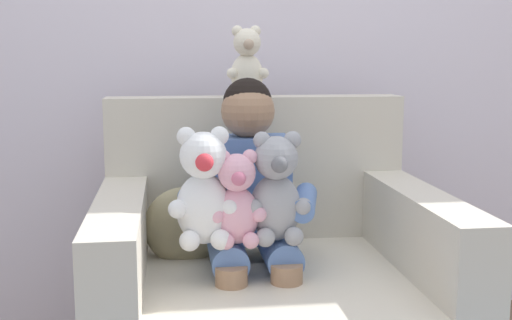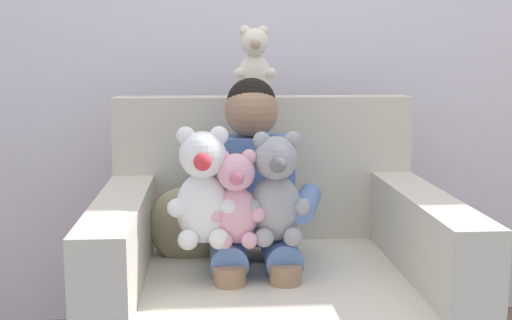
{
  "view_description": "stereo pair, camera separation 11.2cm",
  "coord_description": "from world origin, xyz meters",
  "px_view_note": "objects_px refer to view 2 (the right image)",
  "views": [
    {
      "loc": [
        -0.3,
        -1.9,
        1.07
      ],
      "look_at": [
        -0.06,
        -0.05,
        0.76
      ],
      "focal_mm": 46.07,
      "sensor_mm": 36.0,
      "label": 1
    },
    {
      "loc": [
        -0.19,
        -1.92,
        1.07
      ],
      "look_at": [
        -0.06,
        -0.05,
        0.76
      ],
      "focal_mm": 46.07,
      "sensor_mm": 36.0,
      "label": 2
    }
  ],
  "objects_px": {
    "plush_pink": "(236,201)",
    "plush_cream_on_backrest": "(255,64)",
    "plush_white": "(203,190)",
    "throw_pillow": "(188,225)",
    "seated_child": "(253,198)",
    "plush_grey": "(277,191)",
    "armchair": "(272,300)"
  },
  "relations": [
    {
      "from": "seated_child",
      "to": "throw_pillow",
      "type": "relative_size",
      "value": 3.17
    },
    {
      "from": "plush_pink",
      "to": "plush_white",
      "type": "relative_size",
      "value": 0.81
    },
    {
      "from": "armchair",
      "to": "plush_cream_on_backrest",
      "type": "height_order",
      "value": "plush_cream_on_backrest"
    },
    {
      "from": "throw_pillow",
      "to": "plush_cream_on_backrest",
      "type": "bearing_deg",
      "value": 42.5
    },
    {
      "from": "armchair",
      "to": "plush_cream_on_backrest",
      "type": "relative_size",
      "value": 4.22
    },
    {
      "from": "armchair",
      "to": "throw_pillow",
      "type": "xyz_separation_m",
      "value": [
        -0.26,
        0.13,
        0.21
      ]
    },
    {
      "from": "throw_pillow",
      "to": "plush_white",
      "type": "bearing_deg",
      "value": -78.02
    },
    {
      "from": "armchair",
      "to": "seated_child",
      "type": "height_order",
      "value": "seated_child"
    },
    {
      "from": "plush_grey",
      "to": "plush_cream_on_backrest",
      "type": "distance_m",
      "value": 0.58
    },
    {
      "from": "plush_grey",
      "to": "plush_white",
      "type": "distance_m",
      "value": 0.21
    },
    {
      "from": "plush_pink",
      "to": "plush_cream_on_backrest",
      "type": "distance_m",
      "value": 0.61
    },
    {
      "from": "plush_cream_on_backrest",
      "to": "plush_pink",
      "type": "bearing_deg",
      "value": -91.04
    },
    {
      "from": "plush_pink",
      "to": "plush_cream_on_backrest",
      "type": "relative_size",
      "value": 1.12
    },
    {
      "from": "armchair",
      "to": "throw_pillow",
      "type": "distance_m",
      "value": 0.36
    },
    {
      "from": "armchair",
      "to": "plush_white",
      "type": "distance_m",
      "value": 0.45
    },
    {
      "from": "plush_pink",
      "to": "throw_pillow",
      "type": "height_order",
      "value": "plush_pink"
    },
    {
      "from": "armchair",
      "to": "plush_pink",
      "type": "xyz_separation_m",
      "value": [
        -0.12,
        -0.13,
        0.35
      ]
    },
    {
      "from": "armchair",
      "to": "plush_pink",
      "type": "height_order",
      "value": "armchair"
    },
    {
      "from": "seated_child",
      "to": "plush_pink",
      "type": "xyz_separation_m",
      "value": [
        -0.06,
        -0.16,
        0.03
      ]
    },
    {
      "from": "plush_white",
      "to": "plush_grey",
      "type": "bearing_deg",
      "value": -4.11
    },
    {
      "from": "plush_pink",
      "to": "plush_grey",
      "type": "distance_m",
      "value": 0.12
    },
    {
      "from": "seated_child",
      "to": "plush_white",
      "type": "distance_m",
      "value": 0.22
    },
    {
      "from": "armchair",
      "to": "plush_cream_on_backrest",
      "type": "bearing_deg",
      "value": 94.83
    },
    {
      "from": "throw_pillow",
      "to": "seated_child",
      "type": "bearing_deg",
      "value": -25.43
    },
    {
      "from": "armchair",
      "to": "plush_pink",
      "type": "bearing_deg",
      "value": -132.66
    },
    {
      "from": "seated_child",
      "to": "plush_white",
      "type": "height_order",
      "value": "seated_child"
    },
    {
      "from": "armchair",
      "to": "seated_child",
      "type": "distance_m",
      "value": 0.33
    },
    {
      "from": "throw_pillow",
      "to": "plush_pink",
      "type": "bearing_deg",
      "value": -60.42
    },
    {
      "from": "plush_white",
      "to": "throw_pillow",
      "type": "xyz_separation_m",
      "value": [
        -0.05,
        0.25,
        -0.17
      ]
    },
    {
      "from": "plush_pink",
      "to": "plush_cream_on_backrest",
      "type": "bearing_deg",
      "value": 59.86
    },
    {
      "from": "plush_pink",
      "to": "throw_pillow",
      "type": "xyz_separation_m",
      "value": [
        -0.15,
        0.26,
        -0.14
      ]
    },
    {
      "from": "seated_child",
      "to": "plush_grey",
      "type": "bearing_deg",
      "value": -68.16
    }
  ]
}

